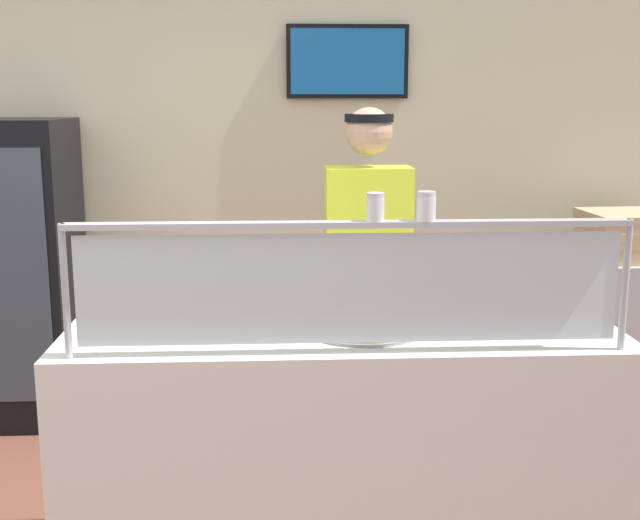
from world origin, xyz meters
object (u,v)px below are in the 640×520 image
object	(u,v)px
parmesan_shaker	(375,209)
pepper_flake_shaker	(426,208)
pizza_box_stack	(626,235)
worker_figure	(368,277)
pizza_tray	(363,326)
drink_fridge	(17,271)
pizza_server	(376,321)

from	to	relation	value
parmesan_shaker	pepper_flake_shaker	size ratio (longest dim) A/B	0.97
pizza_box_stack	pepper_flake_shaker	bearing A→B (deg)	-128.96
pizza_box_stack	worker_figure	bearing A→B (deg)	-149.89
pizza_tray	drink_fridge	size ratio (longest dim) A/B	0.27
parmesan_shaker	pizza_server	bearing A→B (deg)	81.29
pepper_flake_shaker	worker_figure	xyz separation A→B (m)	(-0.08, 0.94, -0.44)
pizza_tray	parmesan_shaker	distance (m)	0.55
worker_figure	drink_fridge	world-z (taller)	worker_figure
parmesan_shaker	drink_fridge	distance (m)	2.68
pizza_server	pepper_flake_shaker	distance (m)	0.54
parmesan_shaker	pepper_flake_shaker	distance (m)	0.17
drink_fridge	parmesan_shaker	bearing A→B (deg)	-46.94
pizza_box_stack	pizza_server	bearing A→B (deg)	-135.58
pizza_server	parmesan_shaker	xyz separation A→B (m)	(-0.04, -0.26, 0.45)
parmesan_shaker	pizza_tray	bearing A→B (deg)	91.01
parmesan_shaker	pepper_flake_shaker	xyz separation A→B (m)	(0.17, 0.00, 0.00)
pizza_server	pizza_box_stack	world-z (taller)	pizza_box_stack
pepper_flake_shaker	drink_fridge	xyz separation A→B (m)	(-1.95, 1.91, -0.60)
pizza_server	pizza_box_stack	distance (m)	2.29
pizza_server	pepper_flake_shaker	world-z (taller)	pepper_flake_shaker
pizza_server	pizza_box_stack	xyz separation A→B (m)	(1.64, 1.60, 0.04)
pizza_server	parmesan_shaker	size ratio (longest dim) A/B	2.98
worker_figure	pizza_box_stack	xyz separation A→B (m)	(1.59, 0.92, 0.02)
pizza_tray	parmesan_shaker	xyz separation A→B (m)	(0.00, -0.28, 0.48)
pizza_tray	worker_figure	distance (m)	0.67
pizza_box_stack	pizza_tray	bearing A→B (deg)	-136.72
drink_fridge	pizza_box_stack	bearing A→B (deg)	-0.72
pizza_tray	pizza_box_stack	xyz separation A→B (m)	(1.68, 1.58, 0.06)
pepper_flake_shaker	pizza_tray	bearing A→B (deg)	121.64
pizza_tray	drink_fridge	world-z (taller)	drink_fridge
pepper_flake_shaker	pizza_box_stack	bearing A→B (deg)	51.04
pizza_server	pepper_flake_shaker	size ratio (longest dim) A/B	2.89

